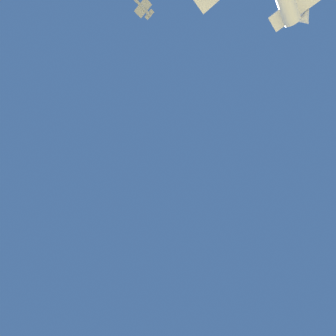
{
  "coord_description": "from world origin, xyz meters",
  "views": [
    {
      "loc": [
        45.41,
        63.41,
        3.56
      ],
      "look_at": [
        11.2,
        36.07,
        55.6
      ],
      "focal_mm": 28.43,
      "sensor_mm": 36.0,
      "label": 1
    }
  ],
  "objects": [
    {
      "name": "chase_jet_right_wing",
      "position": [
        36.56,
        39.81,
        148.0
      ],
      "size": [
        15.27,
        8.48,
        4.0
      ],
      "rotation": [
        0.0,
        0.0,
        -0.12
      ],
      "color": "#999EA3"
    }
  ]
}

